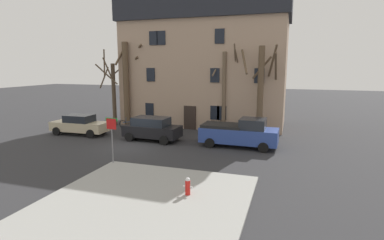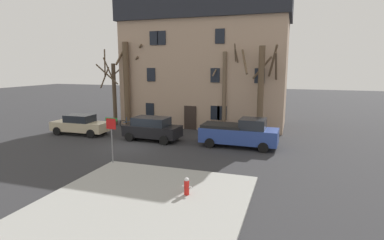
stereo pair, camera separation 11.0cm
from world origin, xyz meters
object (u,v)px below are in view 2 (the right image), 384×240
tree_bare_mid (127,81)px  tree_bare_far (225,88)px  fire_hydrant (187,186)px  building_main (206,61)px  car_beige_sedan (80,125)px  tree_bare_end (261,88)px  street_sign_pole (111,132)px  tree_bare_near (113,90)px  bicycle_leaning (129,124)px  car_black_wagon (152,128)px  pickup_truck_blue (239,133)px

tree_bare_mid → tree_bare_far: size_ratio=1.05×
tree_bare_mid → fire_hydrant: 17.47m
building_main → fire_hydrant: bearing=-76.7°
fire_hydrant → car_beige_sedan: bearing=144.5°
tree_bare_end → fire_hydrant: size_ratio=9.31×
tree_bare_mid → car_beige_sedan: 5.99m
tree_bare_far → street_sign_pole: size_ratio=2.70×
tree_bare_near → tree_bare_far: size_ratio=0.97×
tree_bare_near → tree_bare_mid: size_ratio=0.92×
tree_bare_far → bicycle_leaning: 9.32m
tree_bare_end → car_black_wagon: 8.95m
tree_bare_far → car_black_wagon: (-4.55, -4.77, -2.81)m
tree_bare_end → pickup_truck_blue: tree_bare_end is taller
tree_bare_far → car_beige_sedan: size_ratio=1.55×
tree_bare_near → pickup_truck_blue: (12.77, -4.33, -2.40)m
tree_bare_near → fire_hydrant: (12.05, -13.39, -2.87)m
tree_bare_near → car_black_wagon: 8.03m
pickup_truck_blue → building_main: bearing=120.8°
pickup_truck_blue → car_beige_sedan: bearing=-179.0°
tree_bare_end → tree_bare_near: bearing=176.2°
tree_bare_end → pickup_truck_blue: size_ratio=1.33×
car_black_wagon → fire_hydrant: (5.89, -8.86, -0.40)m
tree_bare_mid → building_main: bearing=29.0°
building_main → car_black_wagon: bearing=-102.8°
tree_bare_near → tree_bare_far: tree_bare_far is taller
building_main → bicycle_leaning: (-5.90, -4.70, -5.69)m
tree_bare_end → street_sign_pole: 12.19m
building_main → tree_bare_near: 9.20m
bicycle_leaning → tree_bare_mid: bearing=119.4°
building_main → tree_bare_mid: size_ratio=2.01×
tree_bare_end → car_beige_sedan: tree_bare_end is taller
car_beige_sedan → street_sign_pole: size_ratio=1.74×
street_sign_pole → pickup_truck_blue: bearing=44.9°
tree_bare_far → car_black_wagon: tree_bare_far is taller
building_main → fire_hydrant: 18.37m
car_black_wagon → bicycle_leaning: (-4.04, 3.49, -0.55)m
fire_hydrant → bicycle_leaning: bearing=128.8°
pickup_truck_blue → fire_hydrant: 9.10m
fire_hydrant → bicycle_leaning: 15.85m
tree_bare_far → fire_hydrant: bearing=-84.4°
tree_bare_far → tree_bare_end: size_ratio=1.03×
building_main → fire_hydrant: building_main is taller
car_black_wagon → pickup_truck_blue: pickup_truck_blue is taller
car_beige_sedan → tree_bare_end: bearing=14.4°
tree_bare_near → pickup_truck_blue: size_ratio=1.33×
car_black_wagon → bicycle_leaning: size_ratio=2.50×
tree_bare_mid → tree_bare_near: bearing=-178.5°
tree_bare_mid → bicycle_leaning: tree_bare_mid is taller
car_beige_sedan → car_black_wagon: size_ratio=1.09×
pickup_truck_blue → car_black_wagon: bearing=-178.2°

